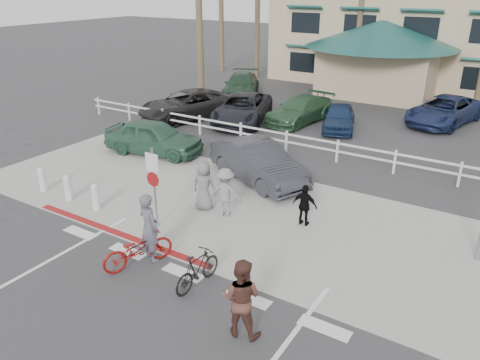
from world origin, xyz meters
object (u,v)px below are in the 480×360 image
Objects in this scene: car_red_compact at (154,137)px; car_white_sedan at (258,162)px; sign_post at (154,184)px; bike_red at (138,249)px; bike_black at (198,269)px.

car_white_sedan is at bearing -102.34° from car_red_compact.
sign_post reaches higher than car_white_sedan.
bike_black is at bearing -152.31° from bike_red.
car_red_compact is at bearing 111.69° from car_white_sedan.
bike_red reaches higher than bike_black.
car_red_compact is at bearing -26.86° from bike_red.
car_white_sedan reaches higher than car_red_compact.
car_white_sedan reaches higher than bike_black.
bike_black is 0.35× the size of car_white_sedan.
car_white_sedan is at bearing -68.19° from bike_black.
sign_post is 2.40m from bike_red.
sign_post is at bearing -165.87° from car_white_sedan.
bike_black is 7.00m from car_white_sedan.
sign_post is 0.63× the size of car_white_sedan.
car_white_sedan reaches higher than bike_red.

